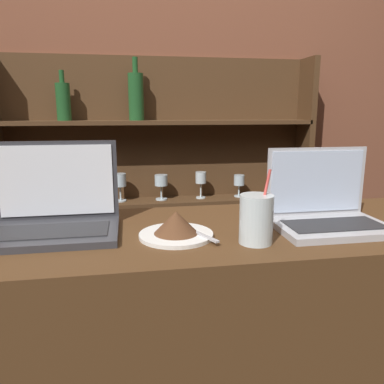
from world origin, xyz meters
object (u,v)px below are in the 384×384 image
(cake_plate, at_px, (176,226))
(water_glass, at_px, (256,219))
(laptop_near, at_px, (54,213))
(laptop_far, at_px, (326,210))

(cake_plate, relative_size, water_glass, 1.05)
(cake_plate, bearing_deg, laptop_near, 163.38)
(laptop_far, relative_size, water_glass, 1.66)
(laptop_near, distance_m, water_glass, 0.53)
(laptop_far, xyz_separation_m, cake_plate, (-0.43, -0.02, -0.02))
(laptop_far, distance_m, cake_plate, 0.43)
(laptop_near, relative_size, cake_plate, 1.74)
(cake_plate, xyz_separation_m, water_glass, (0.19, -0.08, 0.03))
(water_glass, bearing_deg, laptop_near, 161.20)
(laptop_far, bearing_deg, laptop_near, 174.19)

